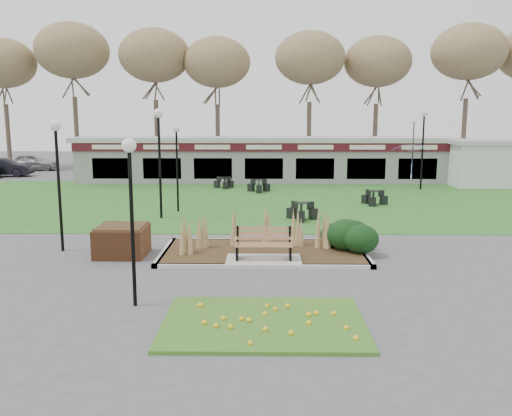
{
  "coord_description": "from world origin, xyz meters",
  "views": [
    {
      "loc": [
        -0.0,
        -15.32,
        4.32
      ],
      "look_at": [
        -0.25,
        2.0,
        1.33
      ],
      "focal_mm": 38.0,
      "sensor_mm": 36.0,
      "label": 1
    }
  ],
  "objects_px": {
    "lamp_post_far_left": "(177,149)",
    "car_black": "(3,167)",
    "service_hut": "(484,162)",
    "bistro_set_b": "(224,184)",
    "food_pavilion": "(264,159)",
    "lamp_post_near_left": "(57,156)",
    "lamp_post_far_right": "(423,132)",
    "brick_planter": "(122,240)",
    "patio_umbrella": "(412,162)",
    "bistro_set_d": "(302,214)",
    "bistro_set_c": "(374,200)",
    "lamp_post_near_right": "(131,185)",
    "lamp_post_mid_left": "(159,139)",
    "bistro_set_a": "(259,188)",
    "car_silver": "(32,162)",
    "park_bench": "(264,243)"
  },
  "relations": [
    {
      "from": "bistro_set_a",
      "to": "car_silver",
      "type": "height_order",
      "value": "car_silver"
    },
    {
      "from": "lamp_post_far_right",
      "to": "car_silver",
      "type": "relative_size",
      "value": 1.17
    },
    {
      "from": "patio_umbrella",
      "to": "car_silver",
      "type": "bearing_deg",
      "value": 153.56
    },
    {
      "from": "brick_planter",
      "to": "bistro_set_d",
      "type": "xyz_separation_m",
      "value": [
        5.98,
        5.79,
        -0.21
      ]
    },
    {
      "from": "lamp_post_far_left",
      "to": "bistro_set_b",
      "type": "bearing_deg",
      "value": 79.24
    },
    {
      "from": "brick_planter",
      "to": "lamp_post_mid_left",
      "type": "distance_m",
      "value": 6.73
    },
    {
      "from": "lamp_post_near_right",
      "to": "car_black",
      "type": "xyz_separation_m",
      "value": [
        -15.54,
        26.21,
        -2.14
      ]
    },
    {
      "from": "service_hut",
      "to": "car_black",
      "type": "bearing_deg",
      "value": 171.63
    },
    {
      "from": "lamp_post_far_right",
      "to": "food_pavilion",
      "type": "bearing_deg",
      "value": 157.75
    },
    {
      "from": "lamp_post_far_right",
      "to": "car_black",
      "type": "relative_size",
      "value": 1.18
    },
    {
      "from": "park_bench",
      "to": "lamp_post_near_right",
      "type": "relative_size",
      "value": 0.45
    },
    {
      "from": "lamp_post_near_left",
      "to": "bistro_set_a",
      "type": "height_order",
      "value": "lamp_post_near_left"
    },
    {
      "from": "lamp_post_far_right",
      "to": "lamp_post_near_left",
      "type": "bearing_deg",
      "value": -136.83
    },
    {
      "from": "lamp_post_mid_left",
      "to": "patio_umbrella",
      "type": "xyz_separation_m",
      "value": [
        12.33,
        6.86,
        -1.52
      ]
    },
    {
      "from": "park_bench",
      "to": "lamp_post_far_right",
      "type": "height_order",
      "value": "lamp_post_far_right"
    },
    {
      "from": "service_hut",
      "to": "bistro_set_a",
      "type": "height_order",
      "value": "service_hut"
    },
    {
      "from": "food_pavilion",
      "to": "bistro_set_b",
      "type": "bearing_deg",
      "value": -125.59
    },
    {
      "from": "service_hut",
      "to": "lamp_post_near_left",
      "type": "relative_size",
      "value": 1.06
    },
    {
      "from": "brick_planter",
      "to": "service_hut",
      "type": "distance_m",
      "value": 24.71
    },
    {
      "from": "lamp_post_near_left",
      "to": "bistro_set_d",
      "type": "bearing_deg",
      "value": 33.12
    },
    {
      "from": "patio_umbrella",
      "to": "bistro_set_d",
      "type": "bearing_deg",
      "value": -131.84
    },
    {
      "from": "bistro_set_b",
      "to": "patio_umbrella",
      "type": "height_order",
      "value": "patio_umbrella"
    },
    {
      "from": "bistro_set_c",
      "to": "lamp_post_near_right",
      "type": "bearing_deg",
      "value": -120.3
    },
    {
      "from": "lamp_post_near_left",
      "to": "lamp_post_far_left",
      "type": "xyz_separation_m",
      "value": [
        2.6,
        7.17,
        -0.21
      ]
    },
    {
      "from": "brick_planter",
      "to": "lamp_post_far_left",
      "type": "xyz_separation_m",
      "value": [
        0.53,
        7.71,
        2.35
      ]
    },
    {
      "from": "park_bench",
      "to": "service_hut",
      "type": "relative_size",
      "value": 0.39
    },
    {
      "from": "lamp_post_far_left",
      "to": "bistro_set_a",
      "type": "distance_m",
      "value": 7.74
    },
    {
      "from": "bistro_set_c",
      "to": "lamp_post_far_right",
      "type": "bearing_deg",
      "value": 55.26
    },
    {
      "from": "park_bench",
      "to": "bistro_set_a",
      "type": "xyz_separation_m",
      "value": [
        -0.28,
        14.81,
        -0.34
      ]
    },
    {
      "from": "lamp_post_near_left",
      "to": "lamp_post_far_right",
      "type": "height_order",
      "value": "lamp_post_far_right"
    },
    {
      "from": "park_bench",
      "to": "bistro_set_a",
      "type": "bearing_deg",
      "value": 91.08
    },
    {
      "from": "lamp_post_near_left",
      "to": "car_silver",
      "type": "relative_size",
      "value": 1.06
    },
    {
      "from": "lamp_post_far_left",
      "to": "car_black",
      "type": "bearing_deg",
      "value": 136.23
    },
    {
      "from": "lamp_post_far_right",
      "to": "bistro_set_a",
      "type": "bearing_deg",
      "value": -173.06
    },
    {
      "from": "bistro_set_b",
      "to": "car_black",
      "type": "bearing_deg",
      "value": 159.49
    },
    {
      "from": "car_black",
      "to": "bistro_set_b",
      "type": "bearing_deg",
      "value": -115.12
    },
    {
      "from": "lamp_post_far_left",
      "to": "car_black",
      "type": "distance_m",
      "value": 20.36
    },
    {
      "from": "food_pavilion",
      "to": "bistro_set_c",
      "type": "bearing_deg",
      "value": -60.06
    },
    {
      "from": "food_pavilion",
      "to": "lamp_post_near_left",
      "type": "xyz_separation_m",
      "value": [
        -6.47,
        -18.43,
        1.56
      ]
    },
    {
      "from": "bistro_set_b",
      "to": "bistro_set_d",
      "type": "relative_size",
      "value": 0.88
    },
    {
      "from": "service_hut",
      "to": "bistro_set_b",
      "type": "relative_size",
      "value": 3.72
    },
    {
      "from": "service_hut",
      "to": "park_bench",
      "type": "bearing_deg",
      "value": -127.25
    },
    {
      "from": "food_pavilion",
      "to": "service_hut",
      "type": "height_order",
      "value": "food_pavilion"
    },
    {
      "from": "lamp_post_far_left",
      "to": "bistro_set_d",
      "type": "bearing_deg",
      "value": -19.36
    },
    {
      "from": "food_pavilion",
      "to": "patio_umbrella",
      "type": "xyz_separation_m",
      "value": [
        8.0,
        -6.01,
        0.34
      ]
    },
    {
      "from": "lamp_post_far_right",
      "to": "lamp_post_mid_left",
      "type": "bearing_deg",
      "value": -145.99
    },
    {
      "from": "lamp_post_far_right",
      "to": "lamp_post_near_right",
      "type": "bearing_deg",
      "value": -121.59
    },
    {
      "from": "service_hut",
      "to": "bistro_set_d",
      "type": "relative_size",
      "value": 3.28
    },
    {
      "from": "bistro_set_a",
      "to": "patio_umbrella",
      "type": "bearing_deg",
      "value": -7.58
    },
    {
      "from": "brick_planter",
      "to": "lamp_post_mid_left",
      "type": "height_order",
      "value": "lamp_post_mid_left"
    }
  ]
}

